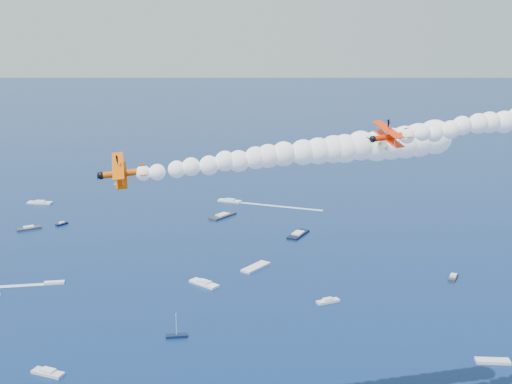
{
  "coord_description": "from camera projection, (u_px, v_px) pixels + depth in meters",
  "views": [
    {
      "loc": [
        -5.89,
        -83.34,
        77.53
      ],
      "look_at": [
        -2.89,
        19.57,
        51.59
      ],
      "focal_mm": 46.71,
      "sensor_mm": 36.0,
      "label": 1
    }
  ],
  "objects": [
    {
      "name": "boat_wakes",
      "position": [
        158.0,
        240.0,
        246.72
      ],
      "size": [
        134.49,
        101.97,
        0.04
      ],
      "color": "white",
      "rests_on": "ground"
    },
    {
      "name": "spectator_boats",
      "position": [
        236.0,
        273.0,
        212.49
      ],
      "size": [
        235.32,
        182.53,
        0.7
      ],
      "color": "white",
      "rests_on": "ground"
    },
    {
      "name": "smoke_trail_trail",
      "position": [
        293.0,
        154.0,
        109.37
      ],
      "size": [
        56.13,
        21.68,
        10.08
      ],
      "primitive_type": null,
      "rotation": [
        0.0,
        0.0,
        3.3
      ],
      "color": "white"
    },
    {
      "name": "biplane_trail",
      "position": [
        123.0,
        173.0,
        105.0
      ],
      "size": [
        9.1,
        10.87,
        8.11
      ],
      "primitive_type": null,
      "rotation": [
        -0.31,
        0.07,
        3.3
      ],
      "color": "#D54E04"
    },
    {
      "name": "biplane_lead",
      "position": [
        390.0,
        137.0,
        104.42
      ],
      "size": [
        8.84,
        10.15,
        6.62
      ],
      "primitive_type": null,
      "rotation": [
        -0.21,
        0.07,
        3.43
      ],
      "color": "#F32905"
    }
  ]
}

